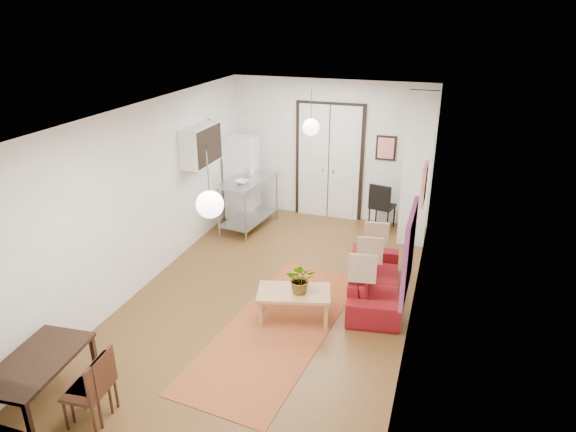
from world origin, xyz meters
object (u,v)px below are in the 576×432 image
(dining_table, at_px, (37,366))
(dining_chair_near, at_px, (96,375))
(sofa, at_px, (374,281))
(dining_chair_far, at_px, (90,381))
(kitchen_counter, at_px, (248,195))
(black_side_chair, at_px, (384,200))
(coffee_table, at_px, (294,295))
(fridge, at_px, (242,177))

(dining_table, xyz_separation_m, dining_chair_near, (0.60, 0.18, -0.12))
(sofa, distance_m, dining_chair_near, 4.22)
(dining_table, relative_size, dining_chair_far, 1.52)
(kitchen_counter, relative_size, black_side_chair, 1.48)
(kitchen_counter, bearing_deg, dining_chair_far, -78.23)
(dining_table, relative_size, black_side_chair, 1.29)
(coffee_table, height_order, dining_chair_far, dining_chair_far)
(dining_chair_near, bearing_deg, fridge, -177.73)
(fridge, height_order, dining_chair_near, fridge)
(dining_chair_far, bearing_deg, fridge, -177.85)
(kitchen_counter, bearing_deg, coffee_table, -49.15)
(kitchen_counter, height_order, dining_table, kitchen_counter)
(dining_chair_far, bearing_deg, sofa, 139.30)
(fridge, height_order, dining_table, fridge)
(coffee_table, height_order, dining_table, dining_table)
(fridge, xyz_separation_m, dining_chair_near, (0.73, -5.90, -0.39))
(kitchen_counter, relative_size, dining_table, 1.15)
(fridge, bearing_deg, kitchen_counter, -60.17)
(kitchen_counter, bearing_deg, black_side_chair, 27.08)
(dining_chair_near, distance_m, dining_chair_far, 0.10)
(dining_chair_near, relative_size, dining_chair_far, 1.00)
(kitchen_counter, distance_m, black_side_chair, 2.74)
(kitchen_counter, xyz_separation_m, dining_table, (-0.24, -5.50, -0.11))
(sofa, height_order, kitchen_counter, kitchen_counter)
(fridge, bearing_deg, sofa, -40.56)
(dining_chair_near, distance_m, black_side_chair, 6.60)
(sofa, xyz_separation_m, dining_table, (-3.12, -3.56, 0.31))
(kitchen_counter, height_order, dining_chair_far, kitchen_counter)
(kitchen_counter, height_order, black_side_chair, kitchen_counter)
(sofa, bearing_deg, coffee_table, 126.03)
(sofa, height_order, dining_chair_far, dining_chair_far)
(coffee_table, xyz_separation_m, dining_table, (-2.12, -2.59, 0.20))
(dining_table, relative_size, dining_chair_near, 1.52)
(coffee_table, distance_m, black_side_chair, 3.87)
(fridge, distance_m, dining_chair_near, 5.96)
(dining_chair_far, distance_m, black_side_chair, 6.70)
(dining_table, distance_m, black_side_chair, 6.99)
(dining_table, xyz_separation_m, dining_chair_far, (0.60, 0.08, -0.12))
(dining_table, bearing_deg, coffee_table, 50.74)
(kitchen_counter, xyz_separation_m, black_side_chair, (2.59, 0.89, -0.13))
(sofa, relative_size, dining_chair_near, 2.34)
(sofa, bearing_deg, dining_chair_far, 136.08)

